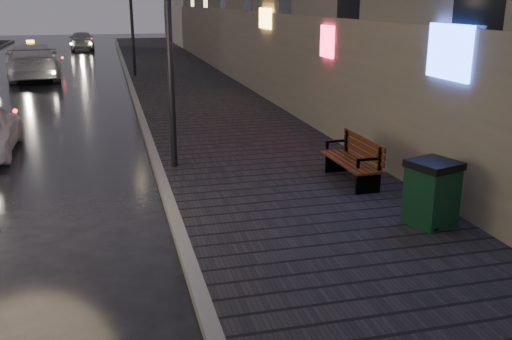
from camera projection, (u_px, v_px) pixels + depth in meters
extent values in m
plane|color=black|center=(74.00, 333.00, 6.47)|extent=(120.00, 120.00, 0.00)
cube|color=black|center=(181.00, 78.00, 26.86)|extent=(4.60, 58.00, 0.15)
cube|color=slate|center=(129.00, 80.00, 26.28)|extent=(0.20, 58.00, 0.15)
cylinder|color=black|center=(170.00, 49.00, 11.72)|extent=(0.14, 0.14, 5.00)
cylinder|color=black|center=(132.00, 21.00, 26.56)|extent=(0.14, 0.14, 5.00)
cube|color=black|center=(368.00, 183.00, 10.63)|extent=(0.49, 0.07, 0.39)
cube|color=black|center=(380.00, 165.00, 10.59)|extent=(0.06, 0.06, 0.68)
cube|color=black|center=(367.00, 159.00, 10.48)|extent=(0.41, 0.06, 0.05)
cube|color=black|center=(336.00, 163.00, 11.98)|extent=(0.49, 0.07, 0.39)
cube|color=black|center=(346.00, 146.00, 11.94)|extent=(0.06, 0.06, 0.68)
cube|color=black|center=(335.00, 141.00, 11.83)|extent=(0.41, 0.06, 0.05)
cube|color=#4C1D10|center=(352.00, 161.00, 11.24)|extent=(0.65, 1.77, 0.04)
cube|color=#4C1D10|center=(363.00, 147.00, 11.22)|extent=(0.08, 1.76, 0.39)
cube|color=black|center=(431.00, 196.00, 9.11)|extent=(0.80, 0.80, 0.94)
cube|color=black|center=(434.00, 165.00, 8.95)|extent=(0.87, 0.87, 0.12)
imported|color=silver|center=(32.00, 61.00, 26.91)|extent=(3.07, 6.02, 1.67)
imported|color=#97979E|center=(82.00, 40.00, 42.41)|extent=(1.92, 4.25, 1.42)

